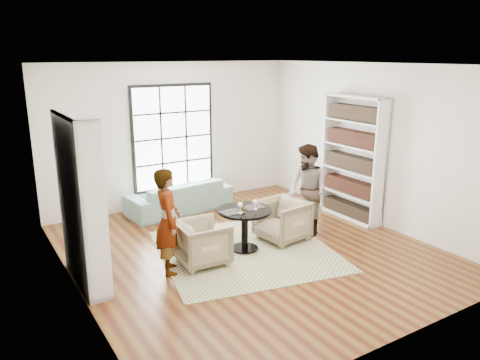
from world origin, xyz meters
TOP-DOWN VIEW (x-y plane):
  - ground at (0.00, 0.00)m, footprint 6.00×6.00m
  - room_shell at (0.00, 0.54)m, footprint 6.00×6.01m
  - rug at (-0.07, 0.01)m, footprint 3.21×3.21m
  - pedestal_table at (-0.06, 0.05)m, footprint 0.88×0.88m
  - sofa at (-0.14, 2.45)m, footprint 2.23×1.06m
  - armchair_left at (-0.89, -0.04)m, footprint 0.79×0.77m
  - armchair_right at (0.73, 0.09)m, footprint 0.88×0.86m
  - person_left at (-1.44, -0.04)m, footprint 0.54×0.67m
  - person_right at (1.28, 0.09)m, footprint 0.62×0.80m
  - placemat_left at (-0.31, 0.05)m, footprint 0.35×0.27m
  - placemat_right at (0.13, 0.08)m, footprint 0.35×0.27m
  - cutlery_left at (-0.31, 0.05)m, footprint 0.15×0.22m
  - cutlery_right at (0.13, 0.08)m, footprint 0.15×0.22m
  - wine_glass_left at (-0.22, -0.07)m, footprint 0.09×0.09m
  - wine_glass_right at (0.08, -0.04)m, footprint 0.08×0.08m
  - flower_centerpiece at (-0.09, 0.09)m, footprint 0.19×0.16m

SIDE VIEW (x-z plane):
  - ground at x=0.00m, z-range 0.00..0.00m
  - rug at x=-0.07m, z-range 0.00..0.01m
  - sofa at x=-0.14m, z-range 0.00..0.63m
  - armchair_left at x=-0.89m, z-range 0.00..0.68m
  - armchair_right at x=0.73m, z-range 0.00..0.72m
  - pedestal_table at x=-0.06m, z-range 0.16..0.87m
  - placemat_left at x=-0.31m, z-range 0.71..0.71m
  - placemat_right at x=0.13m, z-range 0.71..0.71m
  - cutlery_left at x=-0.31m, z-range 0.71..0.72m
  - cutlery_right at x=0.13m, z-range 0.71..0.72m
  - person_left at x=-1.44m, z-range 0.00..1.59m
  - flower_centerpiece at x=-0.09m, z-range 0.71..0.90m
  - person_right at x=1.28m, z-range 0.00..1.63m
  - wine_glass_right at x=0.08m, z-range 0.74..0.92m
  - wine_glass_left at x=-0.22m, z-range 0.75..0.94m
  - room_shell at x=0.00m, z-range -1.74..4.26m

